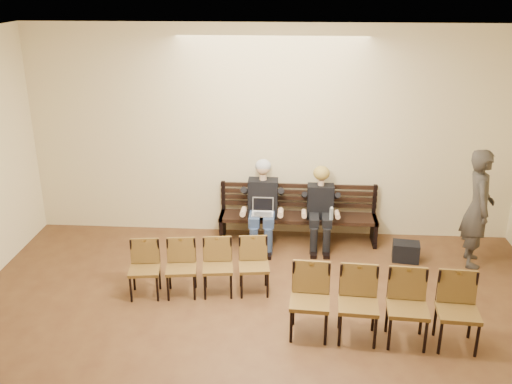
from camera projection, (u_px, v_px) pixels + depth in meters
room_walls at (252, 171)px, 5.09m from camera, size 8.02×10.01×3.51m
bench at (298, 228)px, 9.49m from camera, size 2.60×0.90×0.45m
seated_man at (263, 203)px, 9.24m from camera, size 0.60×0.82×1.43m
seated_woman at (320, 210)px, 9.21m from camera, size 0.53×0.73×1.23m
laptop at (262, 216)px, 9.08m from camera, size 0.35×0.29×0.25m
water_bottle at (331, 221)px, 8.95m from camera, size 0.07×0.07×0.21m
bag at (406, 252)px, 8.85m from camera, size 0.44×0.33×0.30m
passerby at (479, 200)px, 8.46m from camera, size 0.58×0.82×2.10m
chair_row_front at (383, 308)px, 6.81m from camera, size 2.25×0.64×0.91m
chair_row_back at (199, 269)px, 7.84m from camera, size 1.95×0.67×0.79m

